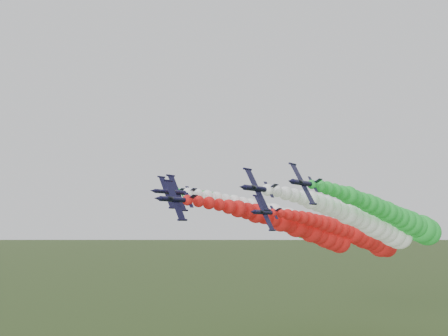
{
  "coord_description": "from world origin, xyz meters",
  "views": [
    {
      "loc": [
        52.55,
        -55.3,
        32.63
      ],
      "look_at": [
        -1.73,
        11.27,
        43.96
      ],
      "focal_mm": 35.0,
      "sensor_mm": 36.0,
      "label": 1
    }
  ],
  "objects_px": {
    "jet_inner_right": "(370,224)",
    "jet_outer_right": "(403,220)",
    "jet_lead": "(304,229)",
    "jet_inner_left": "(299,223)",
    "jet_trail": "(361,237)",
    "jet_outer_left": "(281,220)"
  },
  "relations": [
    {
      "from": "jet_inner_left",
      "to": "jet_outer_left",
      "type": "relative_size",
      "value": 1.0
    },
    {
      "from": "jet_inner_left",
      "to": "jet_inner_right",
      "type": "height_order",
      "value": "jet_inner_left"
    },
    {
      "from": "jet_inner_right",
      "to": "jet_trail",
      "type": "relative_size",
      "value": 1.0
    },
    {
      "from": "jet_outer_left",
      "to": "jet_outer_right",
      "type": "bearing_deg",
      "value": 0.24
    },
    {
      "from": "jet_inner_right",
      "to": "jet_trail",
      "type": "distance_m",
      "value": 17.49
    },
    {
      "from": "jet_inner_right",
      "to": "jet_trail",
      "type": "xyz_separation_m",
      "value": [
        -8.36,
        14.95,
        -3.55
      ]
    },
    {
      "from": "jet_lead",
      "to": "jet_outer_left",
      "type": "relative_size",
      "value": 0.99
    },
    {
      "from": "jet_inner_right",
      "to": "jet_outer_right",
      "type": "relative_size",
      "value": 1.0
    },
    {
      "from": "jet_inner_right",
      "to": "jet_inner_left",
      "type": "bearing_deg",
      "value": 175.8
    },
    {
      "from": "jet_outer_right",
      "to": "jet_lead",
      "type": "bearing_deg",
      "value": -143.35
    },
    {
      "from": "jet_inner_right",
      "to": "jet_trail",
      "type": "bearing_deg",
      "value": 119.23
    },
    {
      "from": "jet_outer_left",
      "to": "jet_trail",
      "type": "bearing_deg",
      "value": 20.69
    },
    {
      "from": "jet_lead",
      "to": "jet_inner_left",
      "type": "relative_size",
      "value": 1.0
    },
    {
      "from": "jet_inner_right",
      "to": "jet_trail",
      "type": "height_order",
      "value": "jet_inner_right"
    },
    {
      "from": "jet_outer_right",
      "to": "jet_trail",
      "type": "height_order",
      "value": "jet_outer_right"
    },
    {
      "from": "jet_outer_left",
      "to": "jet_lead",
      "type": "bearing_deg",
      "value": -43.14
    },
    {
      "from": "jet_lead",
      "to": "jet_outer_right",
      "type": "xyz_separation_m",
      "value": [
        19.47,
        14.49,
        2.2
      ]
    },
    {
      "from": "jet_inner_left",
      "to": "jet_inner_right",
      "type": "distance_m",
      "value": 20.17
    },
    {
      "from": "jet_lead",
      "to": "jet_outer_right",
      "type": "bearing_deg",
      "value": 36.65
    },
    {
      "from": "jet_inner_right",
      "to": "jet_outer_right",
      "type": "bearing_deg",
      "value": 52.88
    },
    {
      "from": "jet_outer_left",
      "to": "jet_outer_right",
      "type": "height_order",
      "value": "jet_outer_left"
    },
    {
      "from": "jet_inner_right",
      "to": "jet_outer_left",
      "type": "relative_size",
      "value": 1.0
    }
  ]
}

